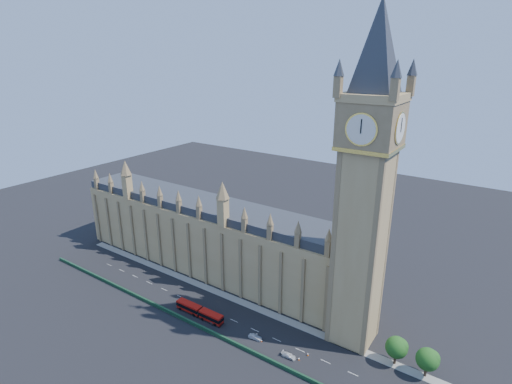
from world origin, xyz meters
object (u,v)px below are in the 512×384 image
Objects in this scene: red_bus at (199,312)px; car_white at (289,356)px; car_silver at (255,337)px; car_grey at (210,320)px.

red_bus reaches higher than car_white.
car_white is at bearing -0.52° from red_bus.
car_silver reaches higher than car_white.
car_white is (12.22, -0.98, -0.04)m from car_silver.
car_silver is at bearing -77.76° from car_grey.
car_grey is at bearing 87.60° from car_white.
car_silver is at bearing 82.15° from car_white.
car_grey is 0.95× the size of car_white.
car_silver is at bearing 2.13° from red_bus.
red_bus is 4.95m from car_grey.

